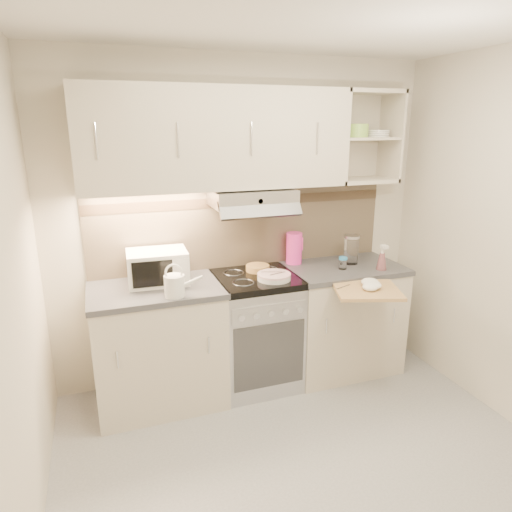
{
  "coord_description": "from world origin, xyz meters",
  "views": [
    {
      "loc": [
        -1.09,
        -1.97,
        2.0
      ],
      "look_at": [
        -0.05,
        0.95,
        1.1
      ],
      "focal_mm": 32.0,
      "sensor_mm": 36.0,
      "label": 1
    }
  ],
  "objects": [
    {
      "name": "pink_pitcher",
      "position": [
        0.4,
        1.3,
        1.03
      ],
      "size": [
        0.14,
        0.13,
        0.26
      ],
      "rotation": [
        0.0,
        0.0,
        0.04
      ],
      "color": "#FF35AA",
      "rests_on": "worktop_right"
    },
    {
      "name": "worktop_right",
      "position": [
        0.75,
        1.1,
        0.88
      ],
      "size": [
        0.92,
        0.62,
        0.04
      ],
      "primitive_type": "cube",
      "color": "#47474C",
      "rests_on": "base_cabinet_right"
    },
    {
      "name": "base_cabinet_right",
      "position": [
        0.75,
        1.1,
        0.43
      ],
      "size": [
        0.9,
        0.6,
        0.86
      ],
      "primitive_type": "cube",
      "color": "beige",
      "rests_on": "ground"
    },
    {
      "name": "glass_jar",
      "position": [
        0.84,
        1.14,
        1.02
      ],
      "size": [
        0.12,
        0.12,
        0.24
      ],
      "rotation": [
        0.0,
        0.0,
        0.13
      ],
      "color": "silver",
      "rests_on": "worktop_right"
    },
    {
      "name": "microwave",
      "position": [
        -0.71,
        1.19,
        1.02
      ],
      "size": [
        0.43,
        0.33,
        0.24
      ],
      "rotation": [
        0.0,
        0.0,
        -0.05
      ],
      "color": "white",
      "rests_on": "worktop_left"
    },
    {
      "name": "bread_loaf",
      "position": [
        0.05,
        1.21,
        0.92
      ],
      "size": [
        0.18,
        0.18,
        0.05
      ],
      "primitive_type": "cylinder",
      "color": "#A2683F",
      "rests_on": "electric_range"
    },
    {
      "name": "worktop_left",
      "position": [
        -0.75,
        1.1,
        0.88
      ],
      "size": [
        0.92,
        0.62,
        0.04
      ],
      "primitive_type": "cube",
      "color": "#47474C",
      "rests_on": "base_cabinet_left"
    },
    {
      "name": "ground",
      "position": [
        0.0,
        0.0,
        0.0
      ],
      "size": [
        3.0,
        3.0,
        0.0
      ],
      "primitive_type": "plane",
      "color": "#9A9A9D",
      "rests_on": "ground"
    },
    {
      "name": "spray_bottle",
      "position": [
        0.98,
        0.92,
        0.98
      ],
      "size": [
        0.08,
        0.08,
        0.21
      ],
      "rotation": [
        0.0,
        0.0,
        0.1
      ],
      "color": "#D8818C",
      "rests_on": "worktop_right"
    },
    {
      "name": "plate_stack",
      "position": [
        0.1,
        0.98,
        0.92
      ],
      "size": [
        0.25,
        0.25,
        0.05
      ],
      "rotation": [
        0.0,
        0.0,
        -0.17
      ],
      "color": "silver",
      "rests_on": "electric_range"
    },
    {
      "name": "watering_can",
      "position": [
        -0.64,
        0.88,
        0.98
      ],
      "size": [
        0.26,
        0.13,
        0.22
      ],
      "rotation": [
        0.0,
        0.0,
        -0.23
      ],
      "color": "silver",
      "rests_on": "worktop_left"
    },
    {
      "name": "cutting_board",
      "position": [
        0.66,
        0.62,
        0.87
      ],
      "size": [
        0.55,
        0.52,
        0.02
      ],
      "primitive_type": "cube",
      "rotation": [
        0.0,
        0.0,
        -0.33
      ],
      "color": "#AE7E4D",
      "rests_on": "base_cabinet_right"
    },
    {
      "name": "dish_towel",
      "position": [
        0.7,
        0.63,
        0.91
      ],
      "size": [
        0.26,
        0.24,
        0.06
      ],
      "primitive_type": null,
      "rotation": [
        0.0,
        0.0,
        -0.24
      ],
      "color": "white",
      "rests_on": "cutting_board"
    },
    {
      "name": "room_shell",
      "position": [
        0.0,
        0.37,
        1.63
      ],
      "size": [
        3.04,
        2.84,
        2.52
      ],
      "color": "beige",
      "rests_on": "ground"
    },
    {
      "name": "electric_range",
      "position": [
        0.0,
        1.1,
        0.45
      ],
      "size": [
        0.6,
        0.6,
        0.9
      ],
      "color": "#B7B7BC",
      "rests_on": "ground"
    },
    {
      "name": "base_cabinet_left",
      "position": [
        -0.75,
        1.1,
        0.43
      ],
      "size": [
        0.9,
        0.6,
        0.86
      ],
      "primitive_type": "cube",
      "color": "beige",
      "rests_on": "ground"
    },
    {
      "name": "spice_jar",
      "position": [
        0.7,
        1.03,
        0.95
      ],
      "size": [
        0.07,
        0.07,
        0.1
      ],
      "rotation": [
        0.0,
        0.0,
        -0.32
      ],
      "color": "silver",
      "rests_on": "worktop_right"
    }
  ]
}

